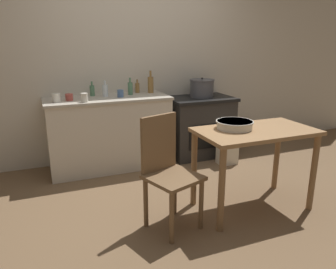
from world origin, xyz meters
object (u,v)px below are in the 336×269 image
stove (199,126)px  stock_pot (202,88)px  bottle_mid_left (130,88)px  bottle_center_left (137,88)px  cup_center_right (69,97)px  cup_right (84,98)px  cup_far_right (56,98)px  cup_mid_right (120,93)px  bottle_center (92,90)px  bottle_far_left (105,90)px  work_table (255,143)px  chair (167,169)px  flour_sack (227,150)px  mixing_bowl_large (235,124)px  bottle_left (151,84)px

stove → stock_pot: stock_pot is taller
bottle_mid_left → bottle_center_left: (0.13, 0.14, -0.02)m
cup_center_right → cup_right: cup_right is taller
bottle_center_left → cup_far_right: bottle_center_left is taller
cup_center_right → cup_mid_right: cup_mid_right is taller
cup_center_right → cup_right: bearing=-48.7°
bottle_mid_left → cup_right: bearing=-154.6°
bottle_mid_left → bottle_center: bearing=168.0°
stock_pot → bottle_far_left: (-1.29, 0.05, 0.04)m
bottle_far_left → cup_center_right: 0.45m
bottle_mid_left → work_table: bearing=-66.1°
chair → stock_pot: (1.12, 1.54, 0.41)m
bottle_far_left → cup_far_right: bearing=-163.3°
cup_right → flour_sack: bearing=-8.4°
stove → cup_right: bearing=-171.9°
chair → bottle_center_left: (0.28, 1.73, 0.44)m
cup_mid_right → cup_center_right: bearing=-179.7°
flour_sack → bottle_center: size_ratio=2.08×
chair → bottle_center: size_ratio=5.44×
bottle_center → cup_center_right: 0.37m
flour_sack → bottle_mid_left: (-1.11, 0.54, 0.78)m
mixing_bowl_large → cup_far_right: (-1.44, 1.34, 0.12)m
bottle_far_left → bottle_left: (0.60, 0.06, 0.04)m
bottle_far_left → bottle_center_left: bottle_far_left is taller
flour_sack → cup_far_right: (-2.01, 0.36, 0.75)m
flour_sack → bottle_far_left: 1.71m
bottle_mid_left → mixing_bowl_large: bearing=-70.2°
bottle_mid_left → cup_right: size_ratio=2.14×
work_table → cup_far_right: size_ratio=11.31×
stock_pot → cup_mid_right: 1.14m
bottle_far_left → flour_sack: bearing=-20.6°
flour_sack → cup_mid_right: size_ratio=4.16×
work_table → cup_far_right: (-1.60, 1.43, 0.29)m
stove → bottle_mid_left: (-0.94, 0.07, 0.56)m
mixing_bowl_large → bottle_far_left: (-0.86, 1.51, 0.15)m
bottle_left → stock_pot: bearing=-8.8°
bottle_left → bottle_center: (-0.74, 0.04, -0.04)m
bottle_mid_left → bottle_center: bottle_mid_left is taller
bottle_left → cup_right: 0.96m
cup_mid_right → work_table: bearing=-59.8°
cup_right → cup_far_right: (-0.29, 0.11, -0.00)m
stock_pot → cup_center_right: bearing=-177.6°
work_table → bottle_mid_left: size_ratio=5.06×
work_table → bottle_center: bottle_center is taller
mixing_bowl_large → cup_center_right: cup_center_right is taller
stock_pot → cup_far_right: stock_pot is taller
stove → cup_far_right: size_ratio=9.24×
stock_pot → cup_mid_right: size_ratio=3.76×
bottle_mid_left → bottle_center_left: bottle_mid_left is taller
chair → cup_center_right: cup_center_right is taller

